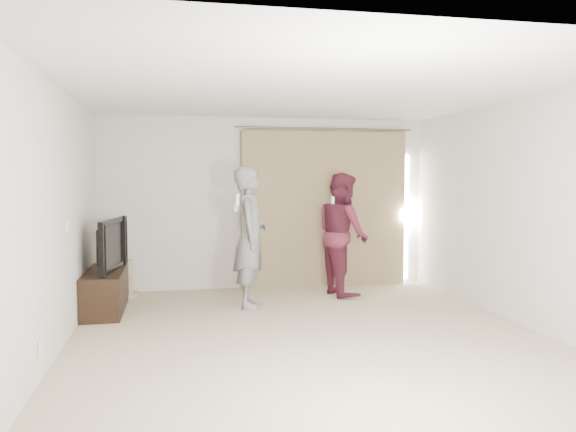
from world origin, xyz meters
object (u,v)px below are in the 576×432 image
Objects in this scene: tv_console at (105,291)px; person_woman at (343,234)px; person_man at (251,237)px; tv at (104,245)px.

person_woman is at bearing 6.85° from tv_console.
person_man reaches higher than person_woman.
person_woman is (1.40, 0.50, -0.04)m from person_man.
tv_console is 1.16× the size of tv.
tv_console is 0.59m from tv.
tv_console is 0.76× the size of person_woman.
tv_console is 3.33m from person_woman.
person_man is at bearing -160.41° from person_woman.
person_man reaches higher than tv.
person_man is (1.85, -0.11, 0.08)m from tv.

